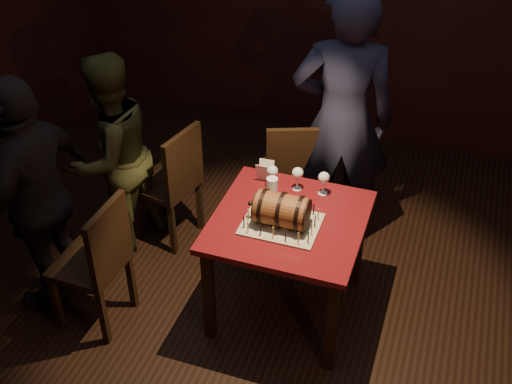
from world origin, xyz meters
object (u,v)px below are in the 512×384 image
chair_back (293,171)px  person_back (342,122)px  chair_left_front (99,259)px  chair_left_rear (174,179)px  person_left_front (39,198)px  barrel_cake (281,210)px  pub_table (288,233)px  pint_of_ale (272,189)px  wine_glass_mid (298,174)px  wine_glass_right (324,178)px  wine_glass_left (272,172)px  person_left_rear (111,156)px

chair_back → person_back: person_back is taller
chair_back → chair_left_front: same height
chair_left_rear → person_left_front: person_left_front is taller
barrel_cake → pub_table: bearing=68.4°
chair_back → chair_left_rear: 0.86m
pint_of_ale → person_left_front: (-1.32, -0.54, -0.01)m
wine_glass_mid → chair_back: bearing=108.4°
pub_table → chair_back: bearing=104.4°
barrel_cake → chair_left_front: size_ratio=0.39×
pint_of_ale → wine_glass_right: bearing=27.7°
barrel_cake → wine_glass_left: barrel_cake is taller
person_left_front → pub_table: bearing=104.3°
chair_back → chair_left_rear: same height
wine_glass_right → person_back: person_back is taller
wine_glass_right → person_back: (-0.02, 0.57, 0.10)m
pub_table → wine_glass_left: (-0.20, 0.28, 0.23)m
wine_glass_left → pint_of_ale: size_ratio=1.07×
barrel_cake → chair_left_front: bearing=-158.7°
wine_glass_mid → chair_left_front: 1.33m
chair_left_front → person_back: 1.84m
wine_glass_mid → chair_left_front: (-1.02, -0.78, -0.34)m
wine_glass_left → pub_table: bearing=-54.8°
barrel_cake → wine_glass_mid: bearing=91.8°
person_back → person_left_rear: person_back is taller
barrel_cake → person_left_rear: bearing=165.4°
wine_glass_left → chair_left_rear: size_ratio=0.17×
person_left_rear → person_left_front: bearing=9.2°
chair_left_front → person_left_rear: (-0.30, 0.75, 0.22)m
wine_glass_right → person_back: 0.57m
barrel_cake → wine_glass_mid: (-0.01, 0.38, 0.01)m
barrel_cake → person_back: 0.97m
chair_left_front → person_left_rear: 0.84m
wine_glass_right → chair_back: size_ratio=0.17×
wine_glass_right → person_left_rear: 1.49m
pint_of_ale → barrel_cake: bearing=-60.5°
barrel_cake → wine_glass_mid: 0.38m
barrel_cake → wine_glass_left: 0.39m
barrel_cake → wine_glass_right: bearing=68.1°
wine_glass_mid → pint_of_ale: wine_glass_mid is taller
pub_table → wine_glass_mid: bearing=97.3°
pint_of_ale → chair_left_front: (-0.90, -0.64, -0.30)m
wine_glass_left → wine_glass_mid: bearing=11.7°
person_left_rear → person_left_front: 0.67m
wine_glass_left → chair_left_front: chair_left_front is taller
barrel_cake → wine_glass_right: barrel_cake is taller
pint_of_ale → person_left_front: person_left_front is taller
barrel_cake → chair_back: bearing=101.6°
chair_left_front → chair_back: bearing=57.0°
person_back → person_left_rear: bearing=9.4°
wine_glass_mid → person_left_rear: 1.33m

